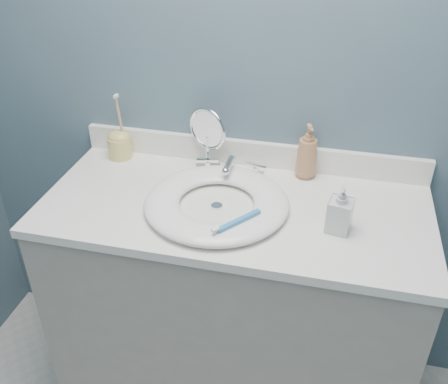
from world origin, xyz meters
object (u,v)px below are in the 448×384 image
(soap_bottle_amber, at_px, (307,151))
(soap_bottle_clear, at_px, (341,208))
(toothbrush_holder, at_px, (119,143))
(makeup_mirror, at_px, (207,136))

(soap_bottle_amber, relative_size, soap_bottle_clear, 1.27)
(soap_bottle_amber, relative_size, toothbrush_holder, 0.78)
(makeup_mirror, bearing_deg, toothbrush_holder, -156.21)
(makeup_mirror, relative_size, soap_bottle_clear, 1.52)
(makeup_mirror, distance_m, toothbrush_holder, 0.34)
(soap_bottle_amber, bearing_deg, soap_bottle_clear, -84.54)
(soap_bottle_amber, xyz_separation_m, toothbrush_holder, (-0.67, -0.02, -0.04))
(makeup_mirror, xyz_separation_m, soap_bottle_amber, (0.34, 0.02, -0.03))
(soap_bottle_clear, relative_size, toothbrush_holder, 0.61)
(makeup_mirror, height_order, soap_bottle_amber, makeup_mirror)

